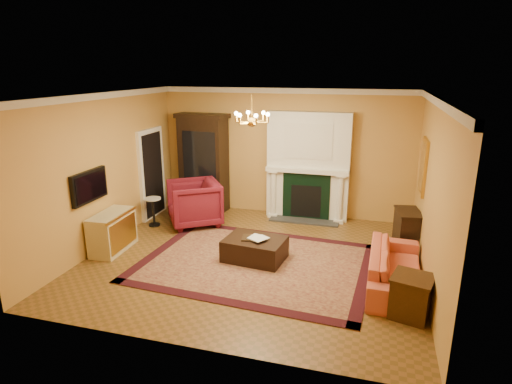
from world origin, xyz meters
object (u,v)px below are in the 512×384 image
at_px(china_cabinet, 204,165).
at_px(coral_sofa, 396,262).
at_px(end_table, 411,298).
at_px(commode, 112,232).
at_px(wingback_armchair, 194,201).
at_px(pedestal_table, 153,210).
at_px(leather_ottoman, 255,249).
at_px(console_table, 407,231).

distance_m(china_cabinet, coral_sofa, 5.36).
bearing_deg(end_table, commode, 170.91).
xyz_separation_m(wingback_armchair, end_table, (4.50, -2.63, -0.26)).
bearing_deg(end_table, pedestal_table, 156.70).
distance_m(wingback_armchair, coral_sofa, 4.64).
bearing_deg(china_cabinet, wingback_armchair, -72.72).
xyz_separation_m(pedestal_table, end_table, (5.35, -2.30, -0.08)).
bearing_deg(pedestal_table, coral_sofa, -15.29).
distance_m(wingback_armchair, leather_ottoman, 2.35).
xyz_separation_m(wingback_armchair, coral_sofa, (4.31, -1.74, -0.15)).
bearing_deg(commode, pedestal_table, 83.40).
bearing_deg(end_table, coral_sofa, 102.06).
bearing_deg(wingback_armchair, end_table, 25.56).
height_order(china_cabinet, leather_ottoman, china_cabinet).
relative_size(coral_sofa, console_table, 2.69).
relative_size(china_cabinet, end_table, 3.85).
relative_size(commode, coral_sofa, 0.49).
bearing_deg(coral_sofa, china_cabinet, 59.30).
distance_m(china_cabinet, pedestal_table, 1.74).
height_order(coral_sofa, console_table, coral_sofa).
xyz_separation_m(commode, console_table, (5.51, 1.56, 0.01)).
xyz_separation_m(china_cabinet, pedestal_table, (-0.66, -1.41, -0.77)).
relative_size(wingback_armchair, console_table, 1.44).
height_order(wingback_armchair, pedestal_table, wingback_armchair).
relative_size(china_cabinet, coral_sofa, 1.10).
relative_size(console_table, leather_ottoman, 0.72).
xyz_separation_m(pedestal_table, coral_sofa, (5.16, -1.41, 0.03)).
bearing_deg(commode, console_table, 13.30).
bearing_deg(leather_ottoman, coral_sofa, -0.73).
bearing_deg(leather_ottoman, wingback_armchair, 148.51).
xyz_separation_m(coral_sofa, leather_ottoman, (-2.47, 0.31, -0.19)).
distance_m(wingback_armchair, pedestal_table, 0.93).
distance_m(pedestal_table, console_table, 5.41).
bearing_deg(end_table, wingback_armchair, 149.68).
bearing_deg(pedestal_table, console_table, 1.36).
xyz_separation_m(china_cabinet, leather_ottoman, (2.03, -2.51, -0.93)).
bearing_deg(commode, leather_ottoman, 4.25).
relative_size(wingback_armchair, commode, 1.09).
xyz_separation_m(commode, end_table, (5.45, -0.87, -0.08)).
xyz_separation_m(wingback_armchair, leather_ottoman, (1.83, -1.43, -0.34)).
xyz_separation_m(pedestal_table, console_table, (5.41, 0.13, 0.01)).
bearing_deg(commode, china_cabinet, 72.51).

